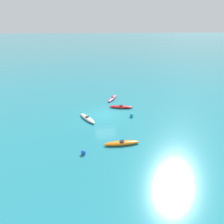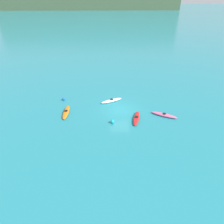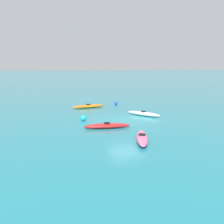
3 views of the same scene
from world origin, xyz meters
name	(u,v)px [view 2 (image 2 of 3)]	position (x,y,z in m)	size (l,w,h in m)	color
ground_plane	(120,110)	(0.00, 0.00, 0.00)	(600.00, 600.00, 0.00)	teal
kayak_pink	(164,115)	(5.10, -1.57, 0.16)	(2.97, 1.94, 0.37)	pink
kayak_orange	(66,112)	(-6.57, -0.73, 0.16)	(0.69, 3.15, 0.37)	orange
kayak_red	(136,118)	(1.75, -2.20, 0.16)	(1.33, 3.09, 0.37)	red
kayak_white	(112,101)	(-1.04, 2.15, 0.16)	(3.00, 1.94, 0.37)	white
buoy_cyan	(112,121)	(-1.02, -2.93, 0.21)	(0.43, 0.43, 0.43)	#19B7C6
buoy_blue	(64,99)	(-7.52, 2.65, 0.19)	(0.38, 0.38, 0.38)	blue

